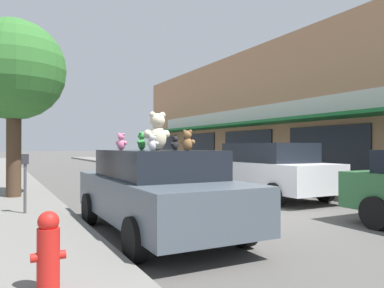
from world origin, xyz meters
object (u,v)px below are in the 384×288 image
teddy_bear_black (175,143)px  fire_hydrant (48,251)px  parked_car_far_center (268,169)px  teddy_bear_pink (121,142)px  parking_meter (25,175)px  plush_art_car (157,190)px  teddy_bear_green (142,141)px  teddy_bear_white (153,142)px  teddy_bear_brown (188,141)px  street_tree (14,71)px  teddy_bear_giant (157,132)px

teddy_bear_black → fire_hydrant: 3.60m
parked_car_far_center → teddy_bear_pink: bearing=-155.6°
fire_hydrant → parking_meter: parking_meter is taller
plush_art_car → teddy_bear_green: bearing=103.0°
plush_art_car → teddy_bear_black: teddy_bear_black is taller
teddy_bear_white → teddy_bear_black: teddy_bear_white is taller
teddy_bear_brown → street_tree: (-2.29, 6.49, 2.07)m
parking_meter → teddy_bear_white: bearing=-63.6°
street_tree → plush_art_car: bearing=-68.3°
teddy_bear_white → parking_meter: bearing=-15.9°
fire_hydrant → teddy_bear_giant: bearing=48.8°
teddy_bear_black → parking_meter: teddy_bear_black is taller
teddy_bear_pink → teddy_bear_green: 0.45m
teddy_bear_white → fire_hydrant: (-1.71, -1.52, -1.10)m
plush_art_car → parking_meter: bearing=130.2°
plush_art_car → street_tree: size_ratio=0.90×
teddy_bear_white → street_tree: 6.89m
teddy_bear_green → teddy_bear_black: teddy_bear_green is taller
teddy_bear_giant → street_tree: (-2.23, 5.36, 1.89)m
teddy_bear_white → parked_car_far_center: bearing=-97.4°
teddy_bear_black → parking_meter: (-2.41, 2.45, -0.69)m
parked_car_far_center → teddy_bear_black: bearing=-147.6°
plush_art_car → fire_hydrant: plush_art_car is taller
teddy_bear_white → teddy_bear_black: bearing=-85.0°
teddy_bear_green → plush_art_car: bearing=58.2°
teddy_bear_black → fire_hydrant: teddy_bear_black is taller
teddy_bear_green → parking_meter: teddy_bear_green is taller
teddy_bear_pink → parking_meter: (-1.50, 2.05, -0.71)m
teddy_bear_giant → teddy_bear_white: (-0.48, -0.97, -0.21)m
teddy_bear_green → fire_hydrant: 3.70m
teddy_bear_white → street_tree: size_ratio=0.05×
teddy_bear_brown → street_tree: 7.18m
parked_car_far_center → street_tree: size_ratio=0.89×
parking_meter → teddy_bear_green: bearing=-44.8°
teddy_bear_giant → teddy_bear_green: (-0.17, 0.39, -0.17)m
teddy_bear_green → parked_car_far_center: teddy_bear_green is taller
plush_art_car → teddy_bear_black: 0.92m
teddy_bear_white → parked_car_far_center: 6.51m
fire_hydrant → teddy_bear_green: bearing=55.1°
teddy_bear_brown → teddy_bear_pink: bearing=-27.2°
teddy_bear_giant → teddy_bear_black: 0.39m
teddy_bear_pink → street_tree: (-1.62, 5.08, 2.08)m
teddy_bear_black → parked_car_far_center: 5.40m
plush_art_car → street_tree: 6.58m
parked_car_far_center → fire_hydrant: (-7.00, -5.23, -0.33)m
teddy_bear_pink → parked_car_far_center: size_ratio=0.07×
teddy_bear_green → parked_car_far_center: size_ratio=0.08×
teddy_bear_black → street_tree: street_tree is taller
teddy_bear_pink → parking_meter: bearing=-8.5°
teddy_bear_green → teddy_bear_white: size_ratio=1.28×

